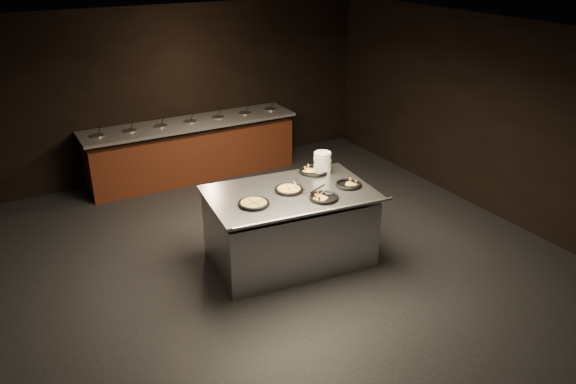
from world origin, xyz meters
name	(u,v)px	position (x,y,z in m)	size (l,w,h in m)	color
room	(293,165)	(0.00, 0.00, 1.45)	(7.02, 8.02, 2.92)	black
salad_bar	(193,153)	(0.00, 3.56, 0.44)	(3.70, 0.83, 1.18)	#582014
serving_counter	(290,228)	(0.09, 0.24, 0.47)	(2.17, 1.52, 0.99)	#ADAFB4
plate_stack	(322,162)	(0.80, 0.61, 1.12)	(0.23, 0.23, 0.27)	silver
pan_veggie_whole	(254,203)	(-0.47, 0.13, 1.00)	(0.38, 0.38, 0.04)	black
pan_cheese_whole	(289,189)	(0.10, 0.28, 1.00)	(0.36, 0.36, 0.04)	black
pan_cheese_slices_a	(314,171)	(0.69, 0.65, 1.00)	(0.40, 0.40, 0.04)	black
pan_cheese_slices_b	(324,197)	(0.35, -0.14, 1.00)	(0.36, 0.36, 0.04)	black
pan_veggie_slices	(348,184)	(0.84, 0.04, 1.00)	(0.34, 0.34, 0.04)	black
server_left	(298,184)	(0.21, 0.25, 1.06)	(0.11, 0.32, 0.15)	#ADAFB4
server_right	(321,190)	(0.37, -0.04, 1.06)	(0.31, 0.14, 0.15)	#ADAFB4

